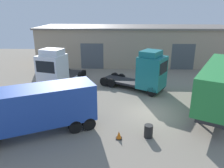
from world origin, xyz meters
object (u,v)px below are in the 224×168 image
object	(u,v)px
tractor_unit_teal	(147,72)
oil_drum	(148,131)
tractor_unit_white	(55,70)
traffic_cone	(119,135)
box_truck_black	(35,108)
container_trailer_green	(221,83)

from	to	relation	value
tractor_unit_teal	oil_drum	world-z (taller)	tractor_unit_teal
tractor_unit_white	traffic_cone	size ratio (longest dim) A/B	12.93
tractor_unit_teal	oil_drum	xyz separation A→B (m)	(-0.84, -8.78, -1.56)
tractor_unit_white	tractor_unit_teal	world-z (taller)	tractor_unit_white
oil_drum	traffic_cone	xyz separation A→B (m)	(-1.96, -0.28, -0.19)
tractor_unit_white	box_truck_black	world-z (taller)	tractor_unit_white
tractor_unit_teal	box_truck_black	world-z (taller)	tractor_unit_teal
tractor_unit_white	container_trailer_green	bearing A→B (deg)	86.06
tractor_unit_white	oil_drum	bearing A→B (deg)	59.43
tractor_unit_white	traffic_cone	distance (m)	11.97
box_truck_black	oil_drum	size ratio (longest dim) A/B	9.53
container_trailer_green	oil_drum	xyz separation A→B (m)	(-6.06, -3.91, -2.12)
tractor_unit_white	oil_drum	xyz separation A→B (m)	(8.79, -9.39, -1.56)
container_trailer_green	tractor_unit_white	bearing A→B (deg)	-81.34
tractor_unit_teal	container_trailer_green	bearing A→B (deg)	-12.11
container_trailer_green	traffic_cone	bearing A→B (deg)	-33.46
box_truck_black	oil_drum	distance (m)	7.69
box_truck_black	traffic_cone	size ratio (longest dim) A/B	15.24
tractor_unit_white	traffic_cone	bearing A→B (deg)	51.55
box_truck_black	oil_drum	bearing A→B (deg)	152.14
container_trailer_green	traffic_cone	distance (m)	9.33
container_trailer_green	box_truck_black	world-z (taller)	container_trailer_green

